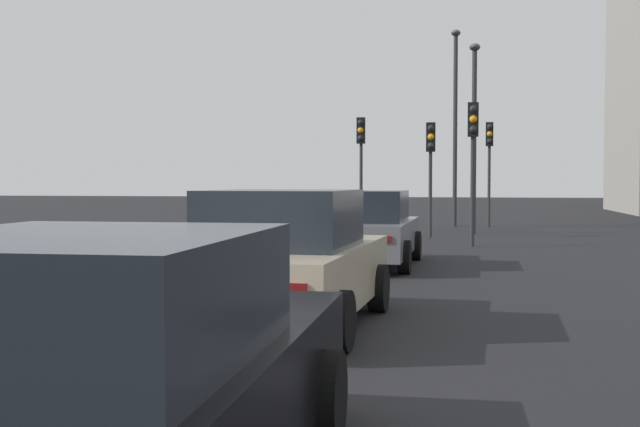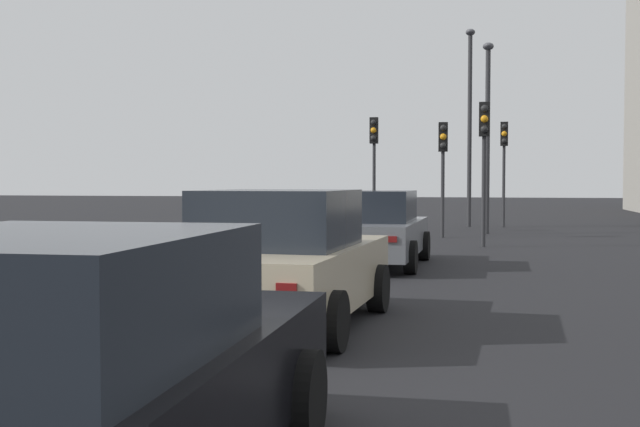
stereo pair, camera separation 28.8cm
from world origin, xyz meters
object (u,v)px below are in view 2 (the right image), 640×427
at_px(car_beige_second, 283,262).
at_px(traffic_light_near_right, 374,149).
at_px(car_black_third, 61,385).
at_px(traffic_light_near_left, 484,143).
at_px(car_grey_lead, 374,230).
at_px(traffic_light_far_right, 504,152).
at_px(street_lamp_kerbside, 470,111).
at_px(traffic_light_far_left, 443,154).
at_px(street_lamp_far, 488,120).

bearing_deg(car_beige_second, traffic_light_near_right, 7.19).
bearing_deg(car_black_third, traffic_light_near_left, -7.27).
height_order(car_beige_second, traffic_light_near_right, traffic_light_near_right).
height_order(car_grey_lead, traffic_light_far_right, traffic_light_far_right).
bearing_deg(traffic_light_near_right, car_grey_lead, 9.00).
bearing_deg(street_lamp_kerbside, car_black_third, 177.33).
bearing_deg(car_beige_second, car_grey_lead, 1.61).
relative_size(traffic_light_far_left, street_lamp_far, 0.57).
xyz_separation_m(car_grey_lead, car_beige_second, (-6.98, 0.08, 0.04)).
bearing_deg(traffic_light_far_left, car_grey_lead, -11.29).
relative_size(car_grey_lead, car_beige_second, 1.04).
relative_size(car_grey_lead, traffic_light_far_left, 1.24).
relative_size(traffic_light_far_right, street_lamp_far, 0.63).
relative_size(traffic_light_near_left, traffic_light_near_right, 0.97).
xyz_separation_m(car_beige_second, traffic_light_near_right, (18.00, 1.55, 2.06)).
relative_size(car_black_third, street_lamp_kerbside, 0.61).
bearing_deg(traffic_light_near_left, traffic_light_far_right, 174.19).
relative_size(car_beige_second, traffic_light_far_left, 1.18).
distance_m(traffic_light_near_left, traffic_light_far_left, 3.51).
xyz_separation_m(car_beige_second, street_lamp_far, (17.56, -2.30, 2.99)).
height_order(traffic_light_near_right, street_lamp_far, street_lamp_far).
relative_size(traffic_light_near_left, street_lamp_kerbside, 0.51).
xyz_separation_m(car_grey_lead, traffic_light_far_left, (8.48, -0.89, 1.82)).
xyz_separation_m(car_grey_lead, car_black_third, (-12.55, -0.26, -0.02)).
relative_size(street_lamp_kerbside, street_lamp_far, 1.19).
bearing_deg(car_grey_lead, car_beige_second, 179.96).
height_order(car_beige_second, street_lamp_far, street_lamp_far).
bearing_deg(traffic_light_near_right, traffic_light_far_left, 45.42).
xyz_separation_m(car_black_third, traffic_light_far_right, (26.97, -2.55, 2.13)).
bearing_deg(traffic_light_far_right, traffic_light_far_left, -17.39).
relative_size(car_beige_second, car_black_third, 0.92).
height_order(traffic_light_far_right, street_lamp_far, street_lamp_far).
height_order(traffic_light_near_right, street_lamp_kerbside, street_lamp_kerbside).
distance_m(car_grey_lead, car_black_third, 12.56).
xyz_separation_m(car_grey_lead, traffic_light_near_right, (11.02, 1.63, 2.10)).
height_order(car_grey_lead, street_lamp_kerbside, street_lamp_kerbside).
bearing_deg(car_black_third, traffic_light_far_right, -6.56).
bearing_deg(traffic_light_far_left, street_lamp_far, 142.42).
relative_size(car_black_third, street_lamp_far, 0.73).
xyz_separation_m(traffic_light_far_left, street_lamp_kerbside, (6.12, -0.63, 1.84)).
xyz_separation_m(car_black_third, street_lamp_far, (23.13, -1.96, 3.04)).
distance_m(traffic_light_far_right, street_lamp_kerbside, 2.02).
bearing_deg(traffic_light_near_right, street_lamp_kerbside, 139.29).
distance_m(car_black_third, street_lamp_kerbside, 27.44).
relative_size(traffic_light_near_right, traffic_light_far_left, 1.11).
relative_size(traffic_light_far_left, street_lamp_kerbside, 0.47).
bearing_deg(street_lamp_kerbside, traffic_light_far_left, 174.10).
xyz_separation_m(traffic_light_far_right, street_lamp_far, (-3.83, 0.59, 0.91)).
xyz_separation_m(traffic_light_near_left, traffic_light_far_right, (9.20, -0.65, 0.10)).
height_order(traffic_light_far_left, street_lamp_kerbside, street_lamp_kerbside).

